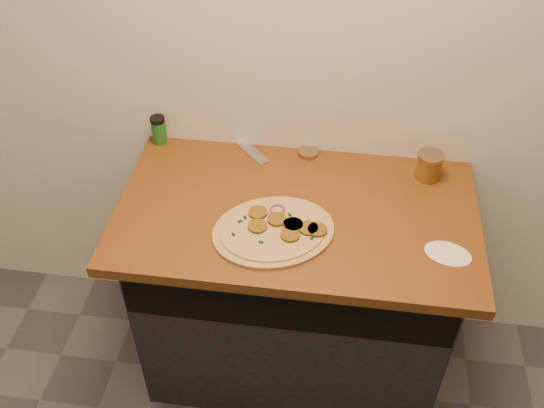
# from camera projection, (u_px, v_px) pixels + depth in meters

# --- Properties ---
(cabinet) EXTENTS (1.10, 0.60, 0.86)m
(cabinet) POSITION_uv_depth(u_px,v_px,m) (294.00, 292.00, 2.35)
(cabinet) COLOR black
(cabinet) RESTS_ON ground
(countertop) EXTENTS (1.20, 0.70, 0.04)m
(countertop) POSITION_uv_depth(u_px,v_px,m) (297.00, 213.00, 2.03)
(countertop) COLOR brown
(countertop) RESTS_ON cabinet
(pizza) EXTENTS (0.50, 0.50, 0.03)m
(pizza) POSITION_uv_depth(u_px,v_px,m) (275.00, 230.00, 1.92)
(pizza) COLOR tan
(pizza) RESTS_ON countertop
(chefs_knife) EXTENTS (0.24, 0.25, 0.02)m
(chefs_knife) POSITION_uv_depth(u_px,v_px,m) (237.00, 138.00, 2.30)
(chefs_knife) COLOR #B7BAC1
(chefs_knife) RESTS_ON countertop
(mason_jar_lid) EXTENTS (0.10, 0.10, 0.02)m
(mason_jar_lid) POSITION_uv_depth(u_px,v_px,m) (308.00, 152.00, 2.23)
(mason_jar_lid) COLOR #9D825B
(mason_jar_lid) RESTS_ON countertop
(salsa_jar) EXTENTS (0.09, 0.09, 0.10)m
(salsa_jar) POSITION_uv_depth(u_px,v_px,m) (429.00, 166.00, 2.10)
(salsa_jar) COLOR #9F1A0F
(salsa_jar) RESTS_ON countertop
(spice_shaker) EXTENTS (0.05, 0.05, 0.11)m
(spice_shaker) POSITION_uv_depth(u_px,v_px,m) (159.00, 130.00, 2.25)
(spice_shaker) COLOR #1E6121
(spice_shaker) RESTS_ON countertop
(flour_spill) EXTENTS (0.18, 0.18, 0.00)m
(flour_spill) POSITION_uv_depth(u_px,v_px,m) (448.00, 254.00, 1.86)
(flour_spill) COLOR white
(flour_spill) RESTS_ON countertop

